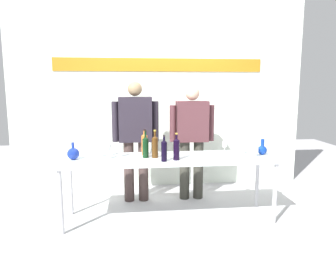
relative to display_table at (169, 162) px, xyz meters
name	(u,v)px	position (x,y,z in m)	size (l,w,h in m)	color
ground_plane	(169,218)	(0.00, 0.00, -0.71)	(10.00, 10.00, 0.00)	#B1B0B3
back_wall	(160,93)	(0.00, 1.33, 0.79)	(4.61, 0.11, 3.00)	white
display_table	(169,162)	(0.00, 0.00, 0.00)	(2.56, 0.62, 0.77)	silver
decanter_blue_left	(73,153)	(-1.12, 0.01, 0.13)	(0.14, 0.14, 0.20)	navy
decanter_blue_right	(262,149)	(1.16, 0.01, 0.13)	(0.11, 0.11, 0.20)	#0F3399
presenter_left	(136,133)	(-0.39, 0.65, 0.25)	(0.64, 0.22, 1.67)	#41312F
presenter_right	(192,135)	(0.39, 0.65, 0.22)	(0.63, 0.22, 1.62)	#34332B
wine_bottle_0	(164,150)	(-0.08, -0.19, 0.19)	(0.07, 0.07, 0.30)	black
wine_bottle_1	(155,146)	(-0.17, 0.00, 0.20)	(0.07, 0.07, 0.33)	#4A2C10
wine_bottle_2	(176,148)	(0.07, -0.14, 0.19)	(0.07, 0.07, 0.31)	black
wine_bottle_3	(146,146)	(-0.28, 0.01, 0.19)	(0.07, 0.07, 0.33)	black
wine_bottle_4	(145,143)	(-0.29, 0.16, 0.20)	(0.07, 0.07, 0.32)	orange
wine_glass_left_0	(99,149)	(-0.84, 0.10, 0.16)	(0.07, 0.07, 0.14)	white
wine_glass_left_1	(108,147)	(-0.73, 0.16, 0.17)	(0.06, 0.06, 0.15)	white
wine_glass_left_2	(107,150)	(-0.73, 0.00, 0.16)	(0.07, 0.07, 0.14)	white
wine_glass_left_3	(120,149)	(-0.58, 0.09, 0.16)	(0.07, 0.07, 0.14)	white
wine_glass_right_0	(244,146)	(0.95, 0.09, 0.16)	(0.07, 0.07, 0.14)	white
wine_glass_right_1	(256,148)	(1.03, -0.08, 0.16)	(0.07, 0.07, 0.14)	white
wine_glass_right_2	(225,144)	(0.75, 0.25, 0.15)	(0.06, 0.06, 0.14)	white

